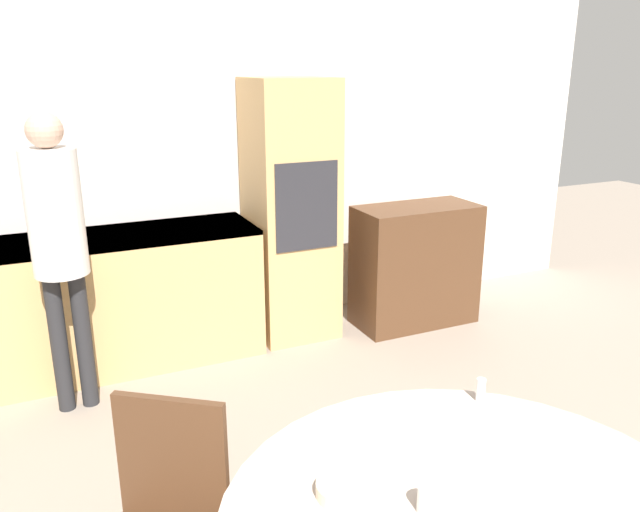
{
  "coord_description": "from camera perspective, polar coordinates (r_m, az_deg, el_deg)",
  "views": [
    {
      "loc": [
        -1.17,
        0.48,
        1.94
      ],
      "look_at": [
        -0.06,
        2.88,
        1.12
      ],
      "focal_mm": 35.0,
      "sensor_mm": 36.0,
      "label": 1
    }
  ],
  "objects": [
    {
      "name": "salt_shaker",
      "position": [
        2.36,
        14.48,
        -11.75
      ],
      "size": [
        0.03,
        0.03,
        0.09
      ],
      "color": "white",
      "rests_on": "dining_table"
    },
    {
      "name": "sideboard",
      "position": [
        4.81,
        8.7,
        -0.84
      ],
      "size": [
        0.93,
        0.45,
        0.92
      ],
      "color": "#51331E",
      "rests_on": "ground_plane"
    },
    {
      "name": "oven_unit",
      "position": [
        4.48,
        -2.71,
        4.14
      ],
      "size": [
        0.56,
        0.59,
        1.85
      ],
      "color": "tan",
      "rests_on": "ground_plane"
    },
    {
      "name": "cup",
      "position": [
        1.83,
        9.95,
        -21.04
      ],
      "size": [
        0.07,
        0.07,
        0.08
      ],
      "color": "white",
      "rests_on": "dining_table"
    },
    {
      "name": "person_standing",
      "position": [
        3.66,
        -22.9,
        2.13
      ],
      "size": [
        0.29,
        0.29,
        1.7
      ],
      "color": "#262628",
      "rests_on": "ground_plane"
    },
    {
      "name": "bowl_near",
      "position": [
        1.87,
        2.28,
        -20.52
      ],
      "size": [
        0.16,
        0.16,
        0.04
      ],
      "color": "beige",
      "rests_on": "dining_table"
    },
    {
      "name": "kitchen_counter",
      "position": [
        4.3,
        -23.31,
        -4.37
      ],
      "size": [
        2.64,
        0.6,
        0.89
      ],
      "color": "tan",
      "rests_on": "ground_plane"
    },
    {
      "name": "wall_back",
      "position": [
        4.58,
        -9.91,
        8.96
      ],
      "size": [
        6.68,
        0.05,
        2.6
      ],
      "color": "silver",
      "rests_on": "ground_plane"
    }
  ]
}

